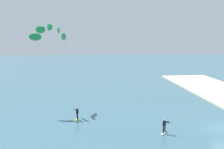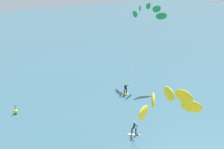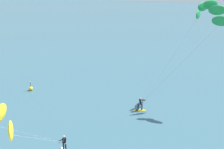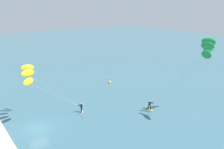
{
  "view_description": "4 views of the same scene",
  "coord_description": "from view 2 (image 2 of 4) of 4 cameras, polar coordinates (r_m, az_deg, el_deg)",
  "views": [
    {
      "loc": [
        -29.33,
        16.65,
        11.07
      ],
      "look_at": [
        4.5,
        13.1,
        6.01
      ],
      "focal_mm": 43.4,
      "sensor_mm": 36.0,
      "label": 1
    },
    {
      "loc": [
        -19.28,
        -15.98,
        18.01
      ],
      "look_at": [
        0.74,
        14.77,
        4.86
      ],
      "focal_mm": 48.41,
      "sensor_mm": 36.0,
      "label": 2
    },
    {
      "loc": [
        8.86,
        -15.58,
        17.08
      ],
      "look_at": [
        2.61,
        12.7,
        6.21
      ],
      "focal_mm": 49.68,
      "sensor_mm": 36.0,
      "label": 3
    },
    {
      "loc": [
        31.7,
        -9.67,
        17.47
      ],
      "look_at": [
        0.41,
        13.06,
        5.96
      ],
      "focal_mm": 38.73,
      "sensor_mm": 36.0,
      "label": 4
    }
  ],
  "objects": [
    {
      "name": "kitesurfer_nearshore",
      "position": [
        49.17,
        6.69,
        11.42
      ],
      "size": [
        9.97,
        7.28,
        12.73
      ],
      "color": "yellow",
      "rests_on": "ground"
    },
    {
      "name": "kitesurfer_mid_water",
      "position": [
        25.55,
        10.28,
        -5.38
      ],
      "size": [
        5.95,
        9.59,
        8.85
      ],
      "color": "white",
      "rests_on": "ground"
    },
    {
      "name": "marker_buoy",
      "position": [
        41.35,
        -17.74,
        -6.66
      ],
      "size": [
        0.56,
        0.56,
        1.38
      ],
      "color": "yellow",
      "rests_on": "ground"
    }
  ]
}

